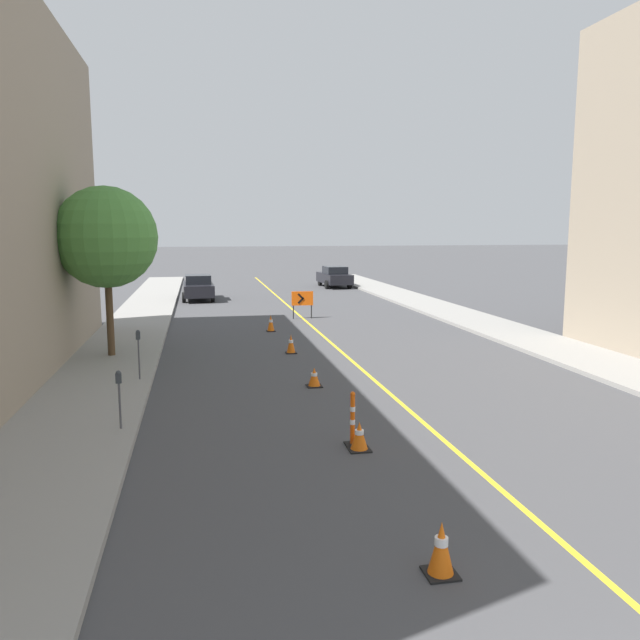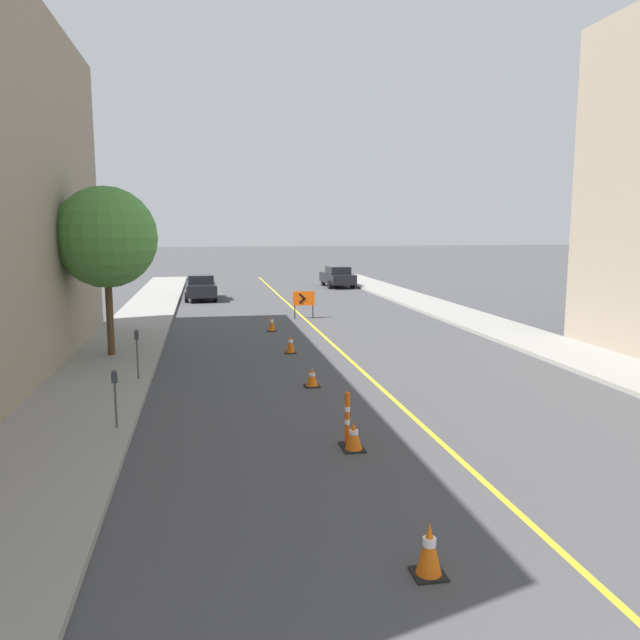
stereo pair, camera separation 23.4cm
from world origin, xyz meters
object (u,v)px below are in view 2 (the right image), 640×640
Objects in this scene: street_tree_left_near at (106,237)px; traffic_cone_third at (312,377)px; traffic_cone_fourth at (291,344)px; parked_car_curb_near at (201,287)px; traffic_cone_nearest at (429,549)px; parking_meter_far_curb at (137,344)px; delineator_post_front at (347,422)px; traffic_cone_fifth at (272,323)px; traffic_cone_second at (354,436)px; parked_car_curb_mid at (338,277)px; arrow_barricade_primary at (304,299)px; parking_meter_near_curb at (115,387)px.

traffic_cone_third is at bearing -39.07° from street_tree_left_near.
parked_car_curb_near is at bearing 100.47° from traffic_cone_fourth.
street_tree_left_near is at bearing 112.01° from traffic_cone_nearest.
parking_meter_far_curb is (-1.68, -21.28, 0.36)m from parked_car_curb_near.
parking_meter_far_curb reaches higher than delineator_post_front.
traffic_cone_fifth reaches higher than traffic_cone_fourth.
delineator_post_front reaches higher than traffic_cone_second.
traffic_cone_second is 0.10× the size of street_tree_left_near.
traffic_cone_fifth is (-0.13, 9.77, 0.09)m from traffic_cone_third.
parked_car_curb_mid reaches higher than traffic_cone_fifth.
traffic_cone_fifth is 14.66m from delineator_post_front.
parked_car_curb_near is at bearing 95.42° from traffic_cone_nearest.
traffic_cone_second is 0.38m from delineator_post_front.
traffic_cone_fourth is at bearing 89.58° from traffic_cone_second.
parking_meter_far_curb is at bearing 128.06° from delineator_post_front.
street_tree_left_near is (-13.13, -24.25, 3.35)m from parked_car_curb_mid.
parked_car_curb_near reaches higher than arrow_barricade_primary.
traffic_cone_second is 0.46× the size of parking_meter_near_curb.
parked_car_curb_near reaches higher than traffic_cone_second.
traffic_cone_second is 35.17m from parked_car_curb_mid.
delineator_post_front reaches higher than traffic_cone_fourth.
parked_car_curb_near is at bearing 96.56° from traffic_cone_second.
traffic_cone_third is at bearing 34.02° from parking_meter_near_curb.
parked_car_curb_near is at bearing 120.89° from arrow_barricade_primary.
parking_meter_near_curb is (-1.68, -25.83, 0.26)m from parked_car_curb_near.
parking_meter_near_curb is (-4.75, 6.57, 0.70)m from traffic_cone_nearest.
traffic_cone_third is 0.10× the size of street_tree_left_near.
traffic_cone_third is (0.03, 5.21, -0.02)m from traffic_cone_second.
traffic_cone_fourth is 17.98m from parked_car_curb_near.
traffic_cone_nearest is at bearing -90.06° from traffic_cone_fifth.
parked_car_curb_near is at bearing 98.14° from traffic_cone_third.
traffic_cone_fifth is 0.63× the size of delineator_post_front.
parking_meter_near_curb is (-11.87, -32.56, 0.26)m from parked_car_curb_mid.
delineator_post_front is 34.87m from parked_car_curb_mid.
arrow_barricade_primary is 0.31× the size of parked_car_curb_near.
parking_meter_far_curb reaches higher than traffic_cone_second.
parked_car_curb_mid is at bearing 76.61° from traffic_cone_third.
parked_car_curb_mid is (7.00, 34.47, 0.51)m from traffic_cone_second.
traffic_cone_fourth is 6.18m from parking_meter_far_curb.
parked_car_curb_near is (-5.08, 9.22, -0.16)m from arrow_barricade_primary.
traffic_cone_third is (0.15, 9.88, -0.09)m from traffic_cone_nearest.
parking_meter_far_curb is at bearing -71.46° from street_tree_left_near.
delineator_post_front is 12.18m from street_tree_left_near.
arrow_barricade_primary reaches higher than traffic_cone_third.
traffic_cone_second is at bearing 88.58° from traffic_cone_nearest.
parking_meter_near_curb reaches higher than traffic_cone_nearest.
traffic_cone_third is 4.90m from delineator_post_front.
traffic_cone_second is (0.12, 4.67, -0.07)m from traffic_cone_nearest.
traffic_cone_fifth is 0.53× the size of arrow_barricade_primary.
arrow_barricade_primary is 0.24× the size of street_tree_left_near.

